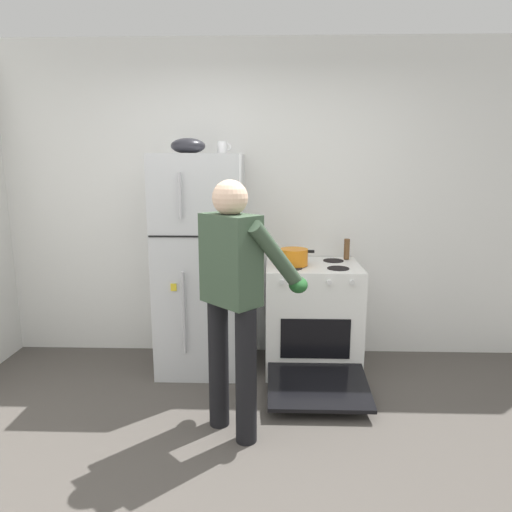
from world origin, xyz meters
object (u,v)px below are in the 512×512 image
at_px(stove_range, 312,318).
at_px(person_cook, 235,287).
at_px(mixing_bowl, 188,146).
at_px(red_pot, 294,257).
at_px(pepper_mill, 347,249).
at_px(refrigerator, 201,264).
at_px(coffee_mug, 222,148).

height_order(stove_range, person_cook, person_cook).
bearing_deg(mixing_bowl, red_pot, -3.43).
xyz_separation_m(stove_range, person_cook, (-0.56, -0.96, 0.52)).
xyz_separation_m(person_cook, pepper_mill, (0.86, 1.17, 0.02)).
bearing_deg(pepper_mill, refrigerator, -170.62).
bearing_deg(person_cook, refrigerator, 109.99).
height_order(pepper_mill, mixing_bowl, mixing_bowl).
bearing_deg(red_pot, person_cook, -113.34).
relative_size(stove_range, person_cook, 0.75).
bearing_deg(mixing_bowl, coffee_mug, 10.78).
height_order(refrigerator, stove_range, refrigerator).
height_order(person_cook, coffee_mug, coffee_mug).
bearing_deg(pepper_mill, person_cook, -126.18).
xyz_separation_m(person_cook, mixing_bowl, (-0.43, 0.97, 0.87)).
relative_size(person_cook, red_pot, 4.95).
xyz_separation_m(refrigerator, mixing_bowl, (-0.08, 0.00, 0.94)).
bearing_deg(refrigerator, mixing_bowl, 179.78).
distance_m(stove_range, person_cook, 1.22).
bearing_deg(red_pot, mixing_bowl, 176.57).
bearing_deg(stove_range, coffee_mug, 174.71).
relative_size(refrigerator, mixing_bowl, 6.59).
bearing_deg(refrigerator, red_pot, -3.78).
bearing_deg(person_cook, coffee_mug, 99.52).
relative_size(person_cook, coffee_mug, 14.28).
xyz_separation_m(refrigerator, coffee_mug, (0.18, 0.05, 0.93)).
bearing_deg(coffee_mug, mixing_bowl, -169.22).
height_order(red_pot, mixing_bowl, mixing_bowl).
bearing_deg(person_cook, pepper_mill, 53.82).
height_order(red_pot, coffee_mug, coffee_mug).
xyz_separation_m(coffee_mug, pepper_mill, (1.03, 0.15, -0.83)).
height_order(refrigerator, coffee_mug, coffee_mug).
distance_m(stove_range, mixing_bowl, 1.71).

